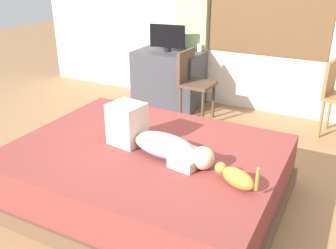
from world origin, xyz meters
TOP-DOWN VIEW (x-y plane):
  - ground_plane at (0.00, 0.00)m, footprint 16.00×16.00m
  - bed at (-0.03, -0.02)m, footprint 2.17×1.68m
  - person_lying at (0.07, -0.04)m, footprint 0.94×0.38m
  - cat at (0.78, -0.22)m, footprint 0.34×0.20m
  - desk at (-0.91, 2.08)m, footprint 0.90×0.56m
  - tv_monitor at (-0.93, 2.08)m, footprint 0.48×0.10m
  - cup at (-0.55, 2.28)m, footprint 0.07×0.07m
  - chair_by_desk at (-0.41, 1.76)m, footprint 0.40×0.40m
  - curtain_left at (-0.71, 2.36)m, footprint 0.44×0.06m

SIDE VIEW (x-z plane):
  - ground_plane at x=0.00m, z-range 0.00..0.00m
  - bed at x=-0.03m, z-range 0.00..0.47m
  - desk at x=-0.91m, z-range 0.00..0.74m
  - chair_by_desk at x=-0.41m, z-range 0.08..0.94m
  - cat at x=0.78m, z-range 0.43..0.64m
  - person_lying at x=0.07m, z-range 0.41..0.75m
  - cup at x=-0.55m, z-range 0.74..0.84m
  - tv_monitor at x=-0.93m, z-range 0.75..1.10m
  - curtain_left at x=-0.71m, z-range 0.00..2.38m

